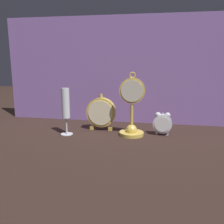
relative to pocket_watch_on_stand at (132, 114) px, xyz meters
name	(u,v)px	position (x,y,z in m)	size (l,w,h in m)	color
ground_plane	(109,138)	(-0.10, -0.07, -0.11)	(4.00, 4.00, 0.00)	black
fabric_backdrop_drape	(120,70)	(-0.10, 0.26, 0.19)	(1.36, 0.01, 0.60)	#8460A8
pocket_watch_on_stand	(132,114)	(0.00, 0.00, 0.00)	(0.12, 0.12, 0.31)	gold
alarm_clock_twin_bell	(162,123)	(0.15, 0.03, -0.04)	(0.09, 0.03, 0.11)	silver
mantel_clock_silver	(101,113)	(-0.17, 0.07, -0.01)	(0.15, 0.04, 0.19)	gold
champagne_flute	(66,107)	(-0.31, -0.05, 0.03)	(0.06, 0.06, 0.23)	silver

